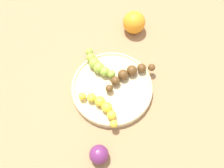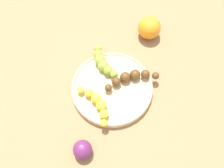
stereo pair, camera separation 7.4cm
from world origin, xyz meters
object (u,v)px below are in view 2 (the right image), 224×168
object	(u,v)px
fruit_bowl	(112,88)
orange_fruit	(149,28)
banana_green	(103,62)
plum_purple	(82,150)
banana_overripe	(131,77)
banana_yellow	(97,103)

from	to	relation	value
fruit_bowl	orange_fruit	xyz separation A→B (m)	(-0.20, 0.13, 0.03)
banana_green	plum_purple	size ratio (longest dim) A/B	2.28
banana_overripe	plum_purple	world-z (taller)	same
fruit_bowl	banana_yellow	xyz separation A→B (m)	(0.06, -0.05, 0.02)
banana_green	orange_fruit	xyz separation A→B (m)	(-0.13, 0.16, 0.00)
banana_yellow	orange_fruit	xyz separation A→B (m)	(-0.26, 0.18, 0.00)
fruit_bowl	banana_yellow	world-z (taller)	banana_yellow
plum_purple	fruit_bowl	bearing A→B (deg)	155.27
orange_fruit	plum_purple	bearing A→B (deg)	-29.11
banana_green	orange_fruit	bearing A→B (deg)	-167.37
fruit_bowl	banana_yellow	bearing A→B (deg)	-38.71
banana_overripe	banana_green	xyz separation A→B (m)	(-0.06, -0.08, 0.00)
fruit_bowl	orange_fruit	world-z (taller)	orange_fruit
plum_purple	banana_overripe	bearing A→B (deg)	145.42
fruit_bowl	orange_fruit	distance (m)	0.24
banana_yellow	plum_purple	distance (m)	0.14
fruit_bowl	plum_purple	xyz separation A→B (m)	(0.19, -0.09, 0.01)
fruit_bowl	banana_green	bearing A→B (deg)	-161.55
plum_purple	banana_green	bearing A→B (deg)	167.10
banana_yellow	banana_overripe	xyz separation A→B (m)	(-0.08, 0.10, 0.00)
fruit_bowl	banana_overripe	bearing A→B (deg)	110.25
banana_overripe	orange_fruit	xyz separation A→B (m)	(-0.18, 0.07, 0.00)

